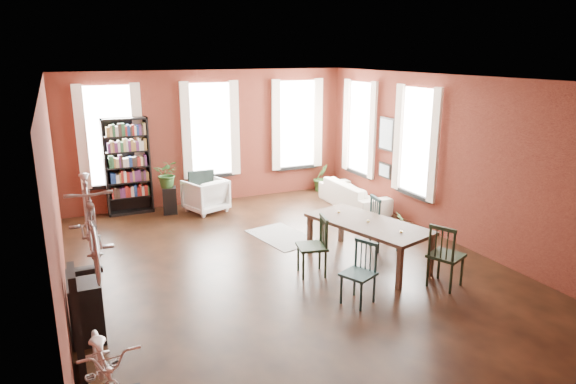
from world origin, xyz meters
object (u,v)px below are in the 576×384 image
dining_chair_d (385,223)px  white_armchair (206,194)px  dining_table (367,242)px  dining_chair_c (446,255)px  bookshelf (128,167)px  cream_sofa (354,190)px  plant_stand (170,200)px  dining_chair_b (312,246)px  dining_chair_a (358,274)px  console_table (86,306)px  bicycle_floor (102,334)px

dining_chair_d → white_armchair: (-2.43, 3.66, -0.08)m
dining_table → dining_chair_d: dining_chair_d is taller
dining_chair_c → white_armchair: dining_chair_c is taller
bookshelf → dining_table: bearing=-54.3°
dining_chair_c → bookshelf: size_ratio=0.47×
cream_sofa → plant_stand: cream_sofa is taller
bookshelf → cream_sofa: 5.28m
dining_chair_c → dining_table: bearing=1.2°
dining_chair_b → bookshelf: size_ratio=0.46×
dining_table → dining_chair_a: 1.56m
console_table → bicycle_floor: (0.09, -1.85, 0.57)m
dining_table → cream_sofa: bearing=46.0°
white_armchair → plant_stand: size_ratio=1.39×
bookshelf → white_armchair: bookshelf is taller
white_armchair → cream_sofa: bearing=142.1°
plant_stand → dining_table: bearing=-59.3°
dining_chair_c → dining_chair_b: bearing=30.1°
white_armchair → bicycle_floor: bearing=46.7°
dining_table → dining_chair_c: 1.45m
white_armchair → cream_sofa: (3.34, -1.09, -0.02)m
dining_chair_d → plant_stand: 5.04m
console_table → bookshelf: bearing=76.2°
dining_table → console_table: console_table is taller
dining_chair_a → bicycle_floor: 3.82m
dining_chair_c → white_armchair: 5.91m
dining_table → dining_chair_d: bearing=17.2°
dining_chair_b → white_armchair: dining_chair_b is taller
dining_table → dining_chair_b: (-1.12, -0.05, 0.13)m
cream_sofa → bicycle_floor: bicycle_floor is taller
dining_chair_a → dining_chair_d: (1.61, 1.67, 0.05)m
dining_chair_b → cream_sofa: dining_chair_b is taller
cream_sofa → bicycle_floor: size_ratio=1.30×
dining_chair_d → cream_sofa: size_ratio=0.49×
white_armchair → bookshelf: bearing=-40.5°
bookshelf → cream_sofa: bookshelf is taller
dining_chair_b → console_table: 3.57m
dining_chair_b → dining_chair_c: bearing=66.6°
bicycle_floor → dining_chair_d: bearing=24.3°
dining_chair_c → bicycle_floor: bicycle_floor is taller
dining_chair_a → plant_stand: dining_chair_a is taller
dining_chair_b → dining_chair_d: bearing=117.9°
dining_chair_c → cream_sofa: (0.96, 4.31, -0.11)m
dining_chair_a → plant_stand: (-1.61, 5.54, -0.16)m
dining_chair_a → cream_sofa: dining_chair_a is taller
dining_chair_d → cream_sofa: (0.91, 2.57, -0.11)m
dining_table → bicycle_floor: size_ratio=1.38×
dining_chair_a → console_table: 3.78m
dining_chair_d → plant_stand: size_ratio=1.66×
dining_chair_a → bookshelf: bookshelf is taller
dining_chair_b → console_table: dining_chair_b is taller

